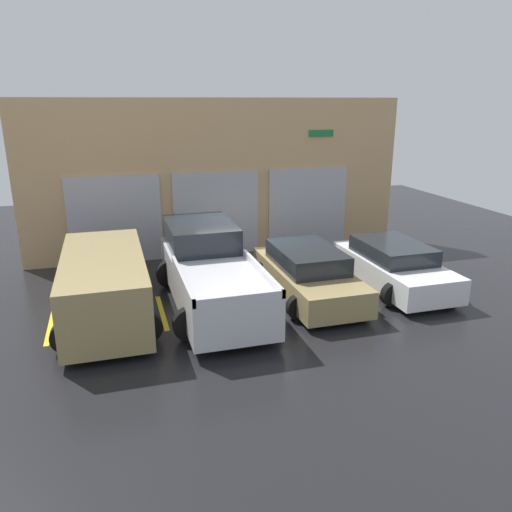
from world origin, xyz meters
TOP-DOWN VIEW (x-y plane):
  - ground_plane at (0.00, 0.00)m, footprint 28.00×28.00m
  - shophouse_building at (-0.01, 3.28)m, footprint 12.83×0.68m
  - pickup_truck at (-1.30, -1.21)m, footprint 2.50×5.55m
  - sedan_white at (3.91, -1.50)m, footprint 2.21×4.22m
  - sedan_side at (-3.91, -1.52)m, footprint 2.33×4.81m
  - van_right at (1.30, -1.50)m, footprint 2.18×4.38m
  - parking_stripe_far_left at (-5.22, -1.53)m, footprint 0.12×2.20m
  - parking_stripe_left at (-2.61, -1.53)m, footprint 0.12×2.20m
  - parking_stripe_centre at (-0.00, -1.53)m, footprint 0.12×2.20m
  - parking_stripe_right at (2.61, -1.53)m, footprint 0.12×2.20m
  - parking_stripe_far_right at (5.22, -1.53)m, footprint 0.12×2.20m

SIDE VIEW (x-z plane):
  - ground_plane at x=0.00m, z-range 0.00..0.00m
  - parking_stripe_far_left at x=-5.22m, z-range 0.00..0.01m
  - parking_stripe_left at x=-2.61m, z-range 0.00..0.01m
  - parking_stripe_centre at x=0.00m, z-range 0.00..0.01m
  - parking_stripe_right at x=2.61m, z-range 0.00..0.01m
  - parking_stripe_far_right at x=5.22m, z-range 0.00..0.01m
  - sedan_white at x=3.91m, z-range -0.03..1.24m
  - van_right at x=1.30m, z-range -0.04..1.29m
  - sedan_side at x=-3.91m, z-range 0.07..1.67m
  - pickup_truck at x=-1.30m, z-range -0.06..1.82m
  - shophouse_building at x=-0.01m, z-range -0.06..5.11m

